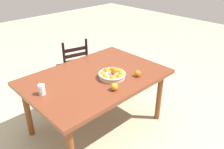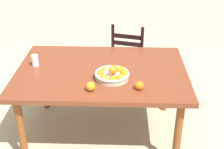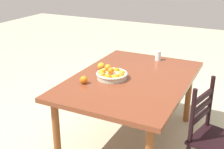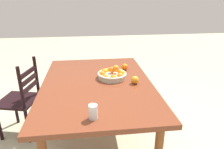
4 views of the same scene
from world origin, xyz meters
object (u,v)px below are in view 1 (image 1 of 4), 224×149
dining_table (96,81)px  fruit_bowl (112,75)px  orange_loose_0 (138,73)px  drinking_glass (42,90)px  orange_loose_1 (114,87)px  chair_near_window (74,68)px

dining_table → fruit_bowl: 0.23m
orange_loose_0 → drinking_glass: 1.05m
orange_loose_1 → drinking_glass: bearing=142.6°
orange_loose_0 → dining_table: bearing=134.3°
chair_near_window → orange_loose_0: bearing=106.9°
dining_table → chair_near_window: size_ratio=1.75×
chair_near_window → fruit_bowl: chair_near_window is taller
fruit_bowl → orange_loose_1: (-0.17, -0.21, -0.00)m
fruit_bowl → orange_loose_1: bearing=-129.7°
chair_near_window → drinking_glass: (-0.90, -0.78, 0.34)m
orange_loose_1 → orange_loose_0: bearing=4.3°
dining_table → fruit_bowl: (0.11, -0.17, 0.11)m
drinking_glass → chair_near_window: bearing=40.9°
fruit_bowl → orange_loose_0: 0.29m
chair_near_window → fruit_bowl: size_ratio=2.93×
fruit_bowl → orange_loose_1: size_ratio=3.98×
dining_table → drinking_glass: (-0.63, 0.06, 0.13)m
fruit_bowl → drinking_glass: size_ratio=2.81×
chair_near_window → orange_loose_0: 1.23m
dining_table → chair_near_window: bearing=72.0°
orange_loose_0 → drinking_glass: drinking_glass is taller
orange_loose_0 → orange_loose_1: (-0.40, -0.03, 0.00)m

